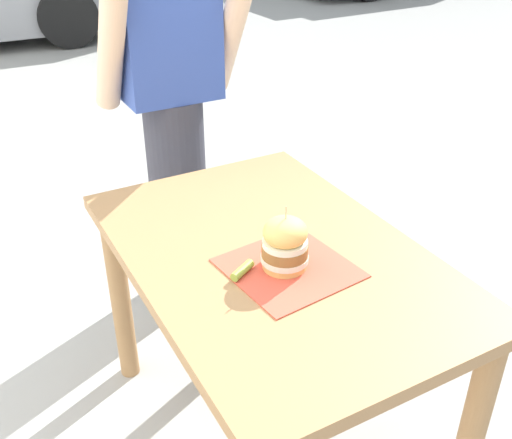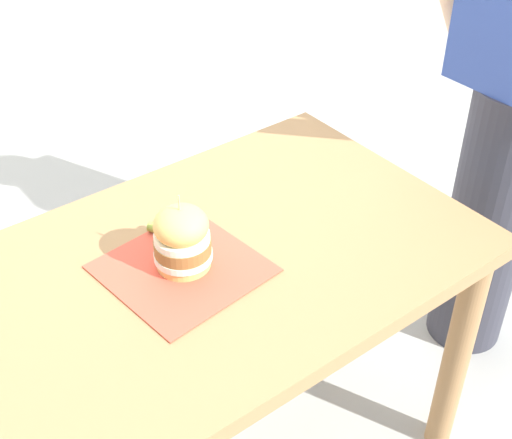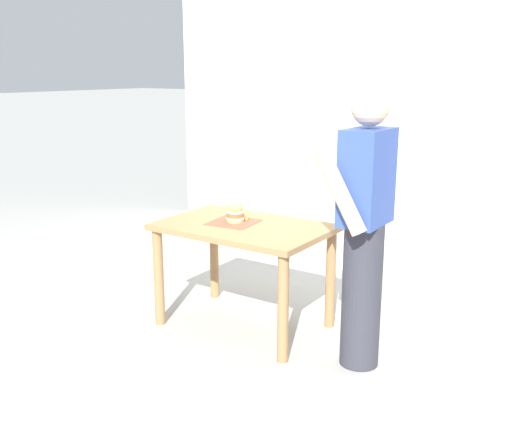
{
  "view_description": "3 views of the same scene",
  "coord_description": "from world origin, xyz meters",
  "px_view_note": "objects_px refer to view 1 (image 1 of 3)",
  "views": [
    {
      "loc": [
        -0.71,
        -1.2,
        1.66
      ],
      "look_at": [
        0.0,
        0.1,
        0.8
      ],
      "focal_mm": 42.0,
      "sensor_mm": 36.0,
      "label": 1
    },
    {
      "loc": [
        1.01,
        -0.67,
        1.76
      ],
      "look_at": [
        0.0,
        0.1,
        0.8
      ],
      "focal_mm": 50.0,
      "sensor_mm": 36.0,
      "label": 2
    },
    {
      "loc": [
        3.27,
        2.29,
        1.79
      ],
      "look_at": [
        0.0,
        0.1,
        0.8
      ],
      "focal_mm": 42.0,
      "sensor_mm": 36.0,
      "label": 3
    }
  ],
  "objects_px": {
    "pickle_spear": "(242,270)",
    "diner_across_table": "(172,102)",
    "patio_table": "(273,287)",
    "sandwich": "(285,243)"
  },
  "relations": [
    {
      "from": "pickle_spear",
      "to": "sandwich",
      "type": "bearing_deg",
      "value": -11.11
    },
    {
      "from": "sandwich",
      "to": "diner_across_table",
      "type": "relative_size",
      "value": 0.11
    },
    {
      "from": "diner_across_table",
      "to": "sandwich",
      "type": "bearing_deg",
      "value": -95.29
    },
    {
      "from": "patio_table",
      "to": "sandwich",
      "type": "height_order",
      "value": "sandwich"
    },
    {
      "from": "diner_across_table",
      "to": "patio_table",
      "type": "bearing_deg",
      "value": -94.83
    },
    {
      "from": "pickle_spear",
      "to": "diner_across_table",
      "type": "xyz_separation_m",
      "value": [
        0.21,
        0.98,
        0.12
      ]
    },
    {
      "from": "pickle_spear",
      "to": "diner_across_table",
      "type": "distance_m",
      "value": 1.01
    },
    {
      "from": "patio_table",
      "to": "sandwich",
      "type": "xyz_separation_m",
      "value": [
        -0.02,
        -0.08,
        0.2
      ]
    },
    {
      "from": "pickle_spear",
      "to": "diner_across_table",
      "type": "height_order",
      "value": "diner_across_table"
    },
    {
      "from": "patio_table",
      "to": "pickle_spear",
      "type": "relative_size",
      "value": 14.33
    }
  ]
}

